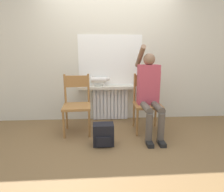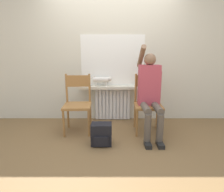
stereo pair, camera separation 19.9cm
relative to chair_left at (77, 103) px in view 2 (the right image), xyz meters
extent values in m
plane|color=brown|center=(0.60, -0.57, -0.50)|extent=(12.00, 12.00, 0.00)
cube|color=beige|center=(0.60, 0.66, 0.85)|extent=(7.00, 0.06, 2.70)
cube|color=white|center=(0.60, 0.60, -0.17)|extent=(0.70, 0.05, 0.65)
cube|color=white|center=(0.28, 0.55, -0.17)|extent=(0.05, 0.03, 0.62)
cube|color=white|center=(0.35, 0.55, -0.17)|extent=(0.05, 0.03, 0.62)
cube|color=white|center=(0.42, 0.55, -0.17)|extent=(0.05, 0.03, 0.62)
cube|color=white|center=(0.49, 0.55, -0.17)|extent=(0.05, 0.03, 0.62)
cube|color=white|center=(0.56, 0.55, -0.17)|extent=(0.05, 0.03, 0.62)
cube|color=white|center=(0.63, 0.55, -0.17)|extent=(0.05, 0.03, 0.62)
cube|color=white|center=(0.70, 0.55, -0.17)|extent=(0.05, 0.03, 0.62)
cube|color=white|center=(0.77, 0.55, -0.17)|extent=(0.05, 0.03, 0.62)
cube|color=white|center=(0.84, 0.55, -0.17)|extent=(0.05, 0.03, 0.62)
cube|color=white|center=(0.91, 0.55, -0.17)|extent=(0.05, 0.03, 0.62)
cube|color=beige|center=(0.60, 0.52, 0.18)|extent=(1.27, 0.23, 0.05)
cube|color=white|center=(0.60, 0.63, 0.68)|extent=(1.22, 0.01, 0.97)
cube|color=#9E6B38|center=(0.00, -0.05, -0.04)|extent=(0.47, 0.47, 0.04)
cylinder|color=#9E6B38|center=(-0.19, -0.26, -0.28)|extent=(0.04, 0.04, 0.44)
cylinder|color=#9E6B38|center=(0.21, -0.24, -0.28)|extent=(0.04, 0.04, 0.44)
cylinder|color=#9E6B38|center=(-0.21, 0.14, -0.28)|extent=(0.04, 0.04, 0.44)
cylinder|color=#9E6B38|center=(0.19, 0.16, -0.28)|extent=(0.04, 0.04, 0.44)
cylinder|color=#9E6B38|center=(-0.21, 0.14, 0.23)|extent=(0.04, 0.04, 0.50)
cylinder|color=#9E6B38|center=(0.19, 0.16, 0.23)|extent=(0.04, 0.04, 0.50)
cube|color=#9E6B38|center=(-0.01, 0.15, 0.35)|extent=(0.40, 0.05, 0.20)
cube|color=#9E6B38|center=(1.19, -0.05, -0.04)|extent=(0.47, 0.47, 0.04)
cylinder|color=#9E6B38|center=(0.98, -0.24, -0.28)|extent=(0.04, 0.04, 0.44)
cylinder|color=#9E6B38|center=(1.38, -0.25, -0.28)|extent=(0.04, 0.04, 0.44)
cylinder|color=#9E6B38|center=(1.00, 0.16, -0.28)|extent=(0.04, 0.04, 0.44)
cylinder|color=#9E6B38|center=(1.40, 0.14, -0.28)|extent=(0.04, 0.04, 0.44)
cylinder|color=#9E6B38|center=(1.00, 0.16, 0.23)|extent=(0.04, 0.04, 0.50)
cylinder|color=#9E6B38|center=(1.40, 0.14, 0.23)|extent=(0.04, 0.04, 0.50)
cube|color=#9E6B38|center=(1.20, 0.15, 0.35)|extent=(0.40, 0.04, 0.20)
cylinder|color=brown|center=(1.10, -0.27, 0.00)|extent=(0.11, 0.50, 0.11)
cylinder|color=brown|center=(1.28, -0.27, 0.00)|extent=(0.11, 0.50, 0.11)
cylinder|color=brown|center=(1.10, -0.52, -0.27)|extent=(0.10, 0.10, 0.47)
cylinder|color=brown|center=(1.28, -0.52, -0.27)|extent=(0.10, 0.10, 0.47)
cube|color=black|center=(1.10, -0.58, -0.47)|extent=(0.09, 0.20, 0.06)
cube|color=black|center=(1.28, -0.58, -0.47)|extent=(0.09, 0.20, 0.06)
cube|color=#B74251|center=(1.19, -0.02, 0.31)|extent=(0.34, 0.20, 0.66)
sphere|color=#846047|center=(1.19, -0.02, 0.72)|extent=(0.19, 0.19, 0.19)
cylinder|color=#846047|center=(1.07, 0.11, 0.76)|extent=(0.08, 0.50, 0.38)
cylinder|color=#B74251|center=(1.34, -0.06, 0.28)|extent=(0.08, 0.08, 0.53)
cylinder|color=silver|center=(0.37, 0.51, 0.32)|extent=(0.29, 0.10, 0.10)
sphere|color=silver|center=(0.54, 0.51, 0.34)|extent=(0.09, 0.09, 0.09)
cone|color=silver|center=(0.54, 0.49, 0.38)|extent=(0.03, 0.03, 0.03)
cone|color=silver|center=(0.54, 0.54, 0.38)|extent=(0.03, 0.03, 0.03)
cylinder|color=silver|center=(0.47, 0.49, 0.24)|extent=(0.03, 0.03, 0.07)
cylinder|color=silver|center=(0.47, 0.54, 0.24)|extent=(0.03, 0.03, 0.07)
cylinder|color=silver|center=(0.27, 0.49, 0.24)|extent=(0.03, 0.03, 0.07)
cylinder|color=silver|center=(0.27, 0.54, 0.24)|extent=(0.03, 0.03, 0.07)
cylinder|color=silver|center=(0.18, 0.51, 0.35)|extent=(0.19, 0.03, 0.12)
cube|color=black|center=(0.43, -0.51, -0.34)|extent=(0.30, 0.20, 0.32)
cube|color=black|center=(0.43, -0.62, -0.40)|extent=(0.21, 0.03, 0.14)
camera|label=1|loc=(0.38, -3.05, 0.81)|focal=30.00mm
camera|label=2|loc=(0.58, -3.06, 0.81)|focal=30.00mm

